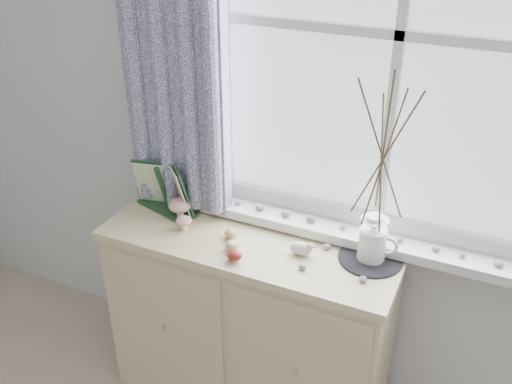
% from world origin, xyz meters
% --- Properties ---
extents(sideboard, '(1.20, 0.45, 0.85)m').
position_xyz_m(sideboard, '(-0.15, 1.75, 0.43)').
color(sideboard, beige).
rests_on(sideboard, ground).
extents(botanical_book, '(0.35, 0.22, 0.23)m').
position_xyz_m(botanical_book, '(-0.57, 1.78, 0.96)').
color(botanical_book, '#1E3F24').
rests_on(botanical_book, sideboard).
extents(toadstool_cluster, '(0.14, 0.15, 0.09)m').
position_xyz_m(toadstool_cluster, '(-0.46, 1.76, 0.91)').
color(toadstool_cluster, white).
rests_on(toadstool_cluster, sideboard).
extents(wooden_eggs, '(0.13, 0.17, 0.06)m').
position_xyz_m(wooden_eggs, '(-0.18, 1.66, 0.88)').
color(wooden_eggs, tan).
rests_on(wooden_eggs, sideboard).
extents(songbird_figurine, '(0.12, 0.06, 0.06)m').
position_xyz_m(songbird_figurine, '(0.07, 1.74, 0.88)').
color(songbird_figurine, silver).
rests_on(songbird_figurine, sideboard).
extents(crocheted_doily, '(0.24, 0.24, 0.01)m').
position_xyz_m(crocheted_doily, '(0.32, 1.82, 0.85)').
color(crocheted_doily, black).
rests_on(crocheted_doily, sideboard).
extents(twig_pitcher, '(0.31, 0.31, 0.78)m').
position_xyz_m(twig_pitcher, '(0.32, 1.82, 1.30)').
color(twig_pitcher, silver).
rests_on(twig_pitcher, crocheted_doily).
extents(sideboard_pebbles, '(0.25, 0.19, 0.02)m').
position_xyz_m(sideboard_pebbles, '(0.20, 1.71, 0.86)').
color(sideboard_pebbles, gray).
rests_on(sideboard_pebbles, sideboard).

